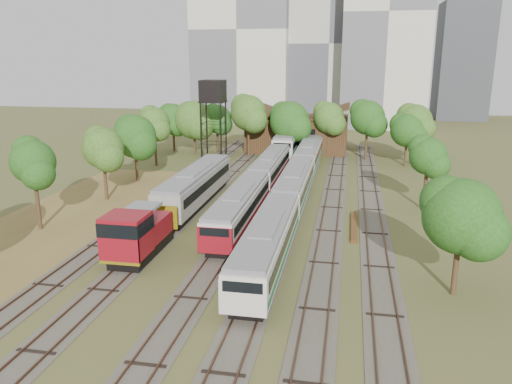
% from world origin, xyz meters
% --- Properties ---
extents(ground, '(240.00, 240.00, 0.00)m').
position_xyz_m(ground, '(0.00, 0.00, 0.00)').
color(ground, '#475123').
rests_on(ground, ground).
extents(dry_grass_patch, '(14.00, 60.00, 0.04)m').
position_xyz_m(dry_grass_patch, '(-18.00, 8.00, 0.02)').
color(dry_grass_patch, brown).
rests_on(dry_grass_patch, ground).
extents(tracks, '(24.60, 80.00, 0.19)m').
position_xyz_m(tracks, '(-0.67, 25.00, 0.04)').
color(tracks, '#4C473D').
rests_on(tracks, ground).
extents(railcar_red_set, '(2.69, 34.58, 3.32)m').
position_xyz_m(railcar_red_set, '(-2.00, 26.28, 1.76)').
color(railcar_red_set, black).
rests_on(railcar_red_set, ground).
extents(railcar_green_set, '(2.78, 52.07, 3.43)m').
position_xyz_m(railcar_green_set, '(2.00, 26.33, 1.81)').
color(railcar_green_set, black).
rests_on(railcar_green_set, ground).
extents(railcar_rear, '(3.07, 16.08, 3.80)m').
position_xyz_m(railcar_rear, '(-2.00, 53.53, 2.01)').
color(railcar_rear, black).
rests_on(railcar_rear, ground).
extents(shunter_locomotive, '(3.07, 8.13, 4.02)m').
position_xyz_m(shunter_locomotive, '(-8.00, 8.76, 1.97)').
color(shunter_locomotive, black).
rests_on(shunter_locomotive, ground).
extents(old_grey_coach, '(2.98, 18.00, 3.68)m').
position_xyz_m(old_grey_coach, '(-8.00, 23.73, 2.01)').
color(old_grey_coach, black).
rests_on(old_grey_coach, ground).
extents(water_tower, '(3.43, 3.43, 11.85)m').
position_xyz_m(water_tower, '(-12.00, 45.37, 10.00)').
color(water_tower, black).
rests_on(water_tower, ground).
extents(rail_pile_far, '(0.52, 8.29, 0.27)m').
position_xyz_m(rail_pile_far, '(8.20, 19.26, 0.13)').
color(rail_pile_far, brown).
rests_on(rail_pile_far, ground).
extents(maintenance_shed, '(16.45, 11.55, 7.58)m').
position_xyz_m(maintenance_shed, '(-1.00, 57.98, 2.91)').
color(maintenance_shed, '#392115').
rests_on(maintenance_shed, ground).
extents(tree_band_left, '(7.84, 65.68, 8.29)m').
position_xyz_m(tree_band_left, '(-19.49, 24.47, 5.56)').
color(tree_band_left, '#382616').
rests_on(tree_band_left, ground).
extents(tree_band_far, '(38.89, 8.11, 9.45)m').
position_xyz_m(tree_band_far, '(-2.87, 51.21, 5.90)').
color(tree_band_far, '#382616').
rests_on(tree_band_far, ground).
extents(tree_band_right, '(5.59, 45.67, 7.67)m').
position_xyz_m(tree_band_right, '(14.95, 26.88, 5.21)').
color(tree_band_right, '#382616').
rests_on(tree_band_right, ground).
extents(tower_left, '(22.00, 16.00, 42.00)m').
position_xyz_m(tower_left, '(-18.00, 95.00, 21.00)').
color(tower_left, beige).
rests_on(tower_left, ground).
extents(tower_centre, '(20.00, 18.00, 36.00)m').
position_xyz_m(tower_centre, '(2.00, 100.00, 18.00)').
color(tower_centre, '#B1AFA0').
rests_on(tower_centre, ground).
extents(tower_right, '(18.00, 16.00, 48.00)m').
position_xyz_m(tower_right, '(14.00, 92.00, 24.00)').
color(tower_right, beige).
rests_on(tower_right, ground).
extents(tower_far_right, '(12.00, 12.00, 28.00)m').
position_xyz_m(tower_far_right, '(34.00, 110.00, 14.00)').
color(tower_far_right, '#393B40').
rests_on(tower_far_right, ground).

